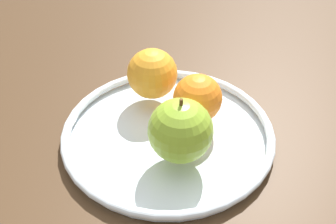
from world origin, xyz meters
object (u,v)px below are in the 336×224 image
fruit_bowl (168,134)px  apple (180,131)px  orange_back_left (152,74)px  orange_back_right (198,98)px

fruit_bowl → apple: (4.61, 2.04, 4.95)cm
orange_back_left → orange_back_right: size_ratio=1.09×
fruit_bowl → orange_back_left: 9.36cm
apple → orange_back_right: bearing=167.3°
apple → orange_back_left: 13.22cm
orange_back_left → apple: bearing=23.0°
fruit_bowl → orange_back_left: orange_back_left is taller
fruit_bowl → orange_back_right: 6.36cm
fruit_bowl → apple: bearing=23.9°
fruit_bowl → apple: size_ratio=3.27×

